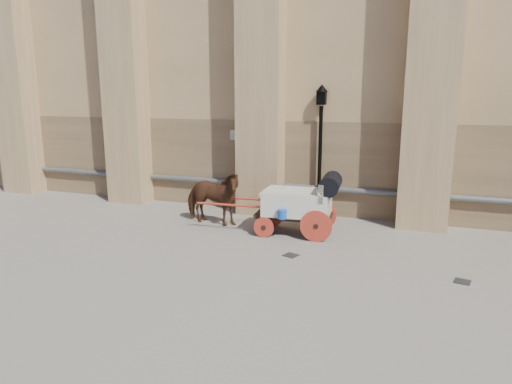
% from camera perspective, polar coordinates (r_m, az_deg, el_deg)
% --- Properties ---
extents(ground, '(90.00, 90.00, 0.00)m').
position_cam_1_polar(ground, '(11.53, -0.63, -7.34)').
color(ground, slate).
rests_on(ground, ground).
extents(horse, '(2.02, 1.04, 1.65)m').
position_cam_1_polar(horse, '(13.62, -5.50, -0.71)').
color(horse, brown).
rests_on(horse, ground).
extents(carriage, '(4.04, 1.51, 1.74)m').
position_cam_1_polar(carriage, '(12.68, 5.77, -1.17)').
color(carriage, black).
rests_on(carriage, ground).
extents(street_lamp, '(0.39, 0.39, 4.13)m').
position_cam_1_polar(street_lamp, '(14.38, 8.02, 5.51)').
color(street_lamp, black).
rests_on(street_lamp, ground).
extents(drain_grate_near, '(0.41, 0.41, 0.01)m').
position_cam_1_polar(drain_grate_near, '(11.23, 4.36, -7.89)').
color(drain_grate_near, black).
rests_on(drain_grate_near, ground).
extents(drain_grate_far, '(0.38, 0.38, 0.01)m').
position_cam_1_polar(drain_grate_far, '(10.65, 24.39, -10.15)').
color(drain_grate_far, black).
rests_on(drain_grate_far, ground).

